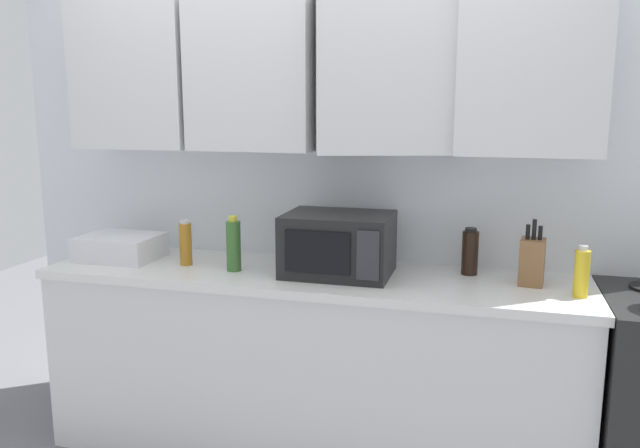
{
  "coord_description": "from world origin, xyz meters",
  "views": [
    {
      "loc": [
        0.79,
        -2.99,
        1.66
      ],
      "look_at": [
        0.03,
        -0.25,
        1.12
      ],
      "focal_mm": 35.11,
      "sensor_mm": 36.0,
      "label": 1
    }
  ],
  "objects_px": {
    "bottle_green_oil": "(234,245)",
    "bottle_soy_dark": "(470,252)",
    "dish_rack": "(120,247)",
    "microwave": "(338,244)",
    "bottle_yellow_mustard": "(582,273)",
    "bottle_amber_vinegar": "(186,243)",
    "knife_block": "(532,261)"
  },
  "relations": [
    {
      "from": "bottle_green_oil",
      "to": "bottle_soy_dark",
      "type": "distance_m",
      "value": 1.09
    },
    {
      "from": "dish_rack",
      "to": "bottle_green_oil",
      "type": "xyz_separation_m",
      "value": [
        0.64,
        -0.06,
        0.06
      ]
    },
    {
      "from": "microwave",
      "to": "bottle_soy_dark",
      "type": "distance_m",
      "value": 0.6
    },
    {
      "from": "microwave",
      "to": "bottle_green_oil",
      "type": "bearing_deg",
      "value": -172.04
    },
    {
      "from": "microwave",
      "to": "dish_rack",
      "type": "distance_m",
      "value": 1.13
    },
    {
      "from": "bottle_yellow_mustard",
      "to": "bottle_soy_dark",
      "type": "distance_m",
      "value": 0.5
    },
    {
      "from": "bottle_amber_vinegar",
      "to": "bottle_green_oil",
      "type": "height_order",
      "value": "bottle_green_oil"
    },
    {
      "from": "dish_rack",
      "to": "bottle_yellow_mustard",
      "type": "bearing_deg",
      "value": -2.09
    },
    {
      "from": "knife_block",
      "to": "bottle_soy_dark",
      "type": "xyz_separation_m",
      "value": [
        -0.26,
        0.1,
        0.0
      ]
    },
    {
      "from": "dish_rack",
      "to": "bottle_amber_vinegar",
      "type": "relative_size",
      "value": 1.73
    },
    {
      "from": "knife_block",
      "to": "bottle_soy_dark",
      "type": "height_order",
      "value": "knife_block"
    },
    {
      "from": "dish_rack",
      "to": "bottle_soy_dark",
      "type": "distance_m",
      "value": 1.72
    },
    {
      "from": "bottle_yellow_mustard",
      "to": "bottle_green_oil",
      "type": "bearing_deg",
      "value": 179.46
    },
    {
      "from": "bottle_amber_vinegar",
      "to": "bottle_soy_dark",
      "type": "distance_m",
      "value": 1.34
    },
    {
      "from": "bottle_amber_vinegar",
      "to": "bottle_soy_dark",
      "type": "height_order",
      "value": "bottle_amber_vinegar"
    },
    {
      "from": "bottle_yellow_mustard",
      "to": "bottle_soy_dark",
      "type": "bearing_deg",
      "value": 151.76
    },
    {
      "from": "bottle_amber_vinegar",
      "to": "bottle_green_oil",
      "type": "distance_m",
      "value": 0.27
    },
    {
      "from": "bottle_amber_vinegar",
      "to": "dish_rack",
      "type": "bearing_deg",
      "value": 176.03
    },
    {
      "from": "microwave",
      "to": "dish_rack",
      "type": "relative_size",
      "value": 1.26
    },
    {
      "from": "knife_block",
      "to": "bottle_amber_vinegar",
      "type": "height_order",
      "value": "knife_block"
    },
    {
      "from": "bottle_soy_dark",
      "to": "knife_block",
      "type": "bearing_deg",
      "value": -20.95
    },
    {
      "from": "microwave",
      "to": "bottle_green_oil",
      "type": "relative_size",
      "value": 1.85
    },
    {
      "from": "bottle_amber_vinegar",
      "to": "microwave",
      "type": "bearing_deg",
      "value": 2.26
    },
    {
      "from": "dish_rack",
      "to": "bottle_soy_dark",
      "type": "bearing_deg",
      "value": 5.36
    },
    {
      "from": "bottle_green_oil",
      "to": "bottle_soy_dark",
      "type": "bearing_deg",
      "value": 11.92
    },
    {
      "from": "dish_rack",
      "to": "bottle_amber_vinegar",
      "type": "xyz_separation_m",
      "value": [
        0.38,
        -0.03,
        0.05
      ]
    },
    {
      "from": "dish_rack",
      "to": "bottle_soy_dark",
      "type": "xyz_separation_m",
      "value": [
        1.71,
        0.16,
        0.04
      ]
    },
    {
      "from": "microwave",
      "to": "dish_rack",
      "type": "bearing_deg",
      "value": -179.83
    },
    {
      "from": "microwave",
      "to": "bottle_amber_vinegar",
      "type": "height_order",
      "value": "microwave"
    },
    {
      "from": "bottle_yellow_mustard",
      "to": "bottle_green_oil",
      "type": "xyz_separation_m",
      "value": [
        -1.51,
        0.01,
        0.02
      ]
    },
    {
      "from": "bottle_amber_vinegar",
      "to": "bottle_yellow_mustard",
      "type": "distance_m",
      "value": 1.78
    },
    {
      "from": "microwave",
      "to": "bottle_soy_dark",
      "type": "height_order",
      "value": "microwave"
    }
  ]
}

